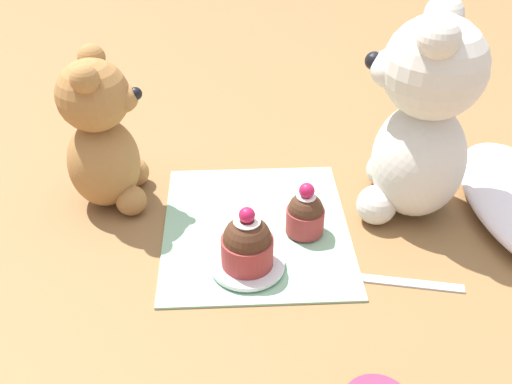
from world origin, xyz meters
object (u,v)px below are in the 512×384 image
Objects in this scene: teddy_bear_cream at (422,120)px; cupcake_near_cream_bear at (305,214)px; teddy_bear_tan at (102,137)px; teaspoon at (410,282)px; cupcake_near_tan_bear at (247,244)px; saucer_plate at (247,264)px.

teddy_bear_cream is 0.18m from cupcake_near_cream_bear.
teddy_bear_cream is at bearing -98.37° from teddy_bear_tan.
teddy_bear_cream reaches higher than teaspoon.
cupcake_near_cream_bear is 0.10m from cupcake_near_tan_bear.
teddy_bear_cream is 0.19m from teaspoon.
cupcake_near_tan_bear is (0.11, -0.21, -0.09)m from teddy_bear_cream.
teddy_bear_tan is 0.27m from cupcake_near_cream_bear.
teddy_bear_tan is at bearing -130.33° from saucer_plate.
cupcake_near_tan_bear is at bearing -133.29° from teddy_bear_tan.
cupcake_near_cream_bear is at bearing 130.52° from cupcake_near_tan_bear.
cupcake_near_cream_bear is at bearing 150.87° from teaspoon.
saucer_plate is (0.11, -0.21, -0.12)m from teddy_bear_cream.
teddy_bear_cream reaches higher than teddy_bear_tan.
teddy_bear_tan reaches higher than cupcake_near_tan_bear.
teddy_bear_cream is 0.27m from saucer_plate.
cupcake_near_cream_bear reaches higher than saucer_plate.
teddy_bear_cream is at bearing 117.66° from saucer_plate.
saucer_plate is (0.15, 0.18, -0.09)m from teddy_bear_tan.
teaspoon is at bearing 79.88° from saucer_plate.
saucer_plate is 0.18m from teaspoon.
teddy_bear_tan is 0.25m from saucer_plate.
teaspoon is (0.03, 0.18, -0.01)m from saucer_plate.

